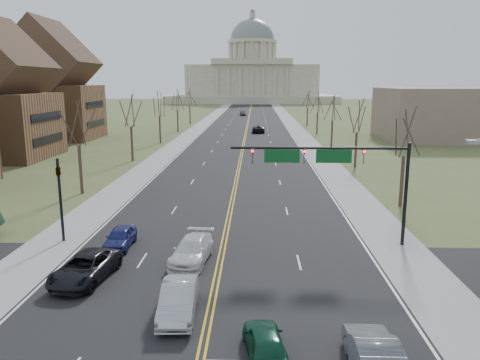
# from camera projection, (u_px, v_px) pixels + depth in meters

# --- Properties ---
(ground) EXTENTS (600.00, 600.00, 0.00)m
(ground) POSITION_uv_depth(u_px,v_px,m) (202.00, 350.00, 19.91)
(ground) COLOR #4E592C
(ground) RESTS_ON ground
(road) EXTENTS (20.00, 380.00, 0.01)m
(road) POSITION_uv_depth(u_px,v_px,m) (248.00, 124.00, 127.49)
(road) COLOR black
(road) RESTS_ON ground
(cross_road) EXTENTS (120.00, 14.00, 0.01)m
(cross_road) POSITION_uv_depth(u_px,v_px,m) (215.00, 289.00, 25.78)
(cross_road) COLOR black
(cross_road) RESTS_ON ground
(sidewalk_left) EXTENTS (4.00, 380.00, 0.03)m
(sidewalk_left) POSITION_uv_depth(u_px,v_px,m) (204.00, 123.00, 127.88)
(sidewalk_left) COLOR gray
(sidewalk_left) RESTS_ON ground
(sidewalk_right) EXTENTS (4.00, 380.00, 0.03)m
(sidewalk_right) POSITION_uv_depth(u_px,v_px,m) (292.00, 124.00, 127.09)
(sidewalk_right) COLOR gray
(sidewalk_right) RESTS_ON ground
(center_line) EXTENTS (0.42, 380.00, 0.01)m
(center_line) POSITION_uv_depth(u_px,v_px,m) (248.00, 124.00, 127.49)
(center_line) COLOR gold
(center_line) RESTS_ON road
(edge_line_left) EXTENTS (0.15, 380.00, 0.01)m
(edge_line_left) POSITION_uv_depth(u_px,v_px,m) (212.00, 123.00, 127.81)
(edge_line_left) COLOR silver
(edge_line_left) RESTS_ON road
(edge_line_right) EXTENTS (0.15, 380.00, 0.01)m
(edge_line_right) POSITION_uv_depth(u_px,v_px,m) (284.00, 124.00, 127.17)
(edge_line_right) COLOR silver
(edge_line_right) RESTS_ON road
(capitol) EXTENTS (90.00, 60.00, 50.00)m
(capitol) POSITION_uv_depth(u_px,v_px,m) (252.00, 76.00, 261.40)
(capitol) COLOR beige
(capitol) RESTS_ON ground
(signal_mast) EXTENTS (12.12, 0.44, 7.20)m
(signal_mast) POSITION_uv_depth(u_px,v_px,m) (333.00, 163.00, 31.68)
(signal_mast) COLOR black
(signal_mast) RESTS_ON ground
(signal_left) EXTENTS (0.32, 0.36, 6.00)m
(signal_left) POSITION_uv_depth(u_px,v_px,m) (60.00, 191.00, 32.73)
(signal_left) COLOR black
(signal_left) RESTS_ON ground
(tree_r_0) EXTENTS (3.74, 3.74, 8.50)m
(tree_r_0) POSITION_uv_depth(u_px,v_px,m) (405.00, 135.00, 41.52)
(tree_r_0) COLOR #3C2E23
(tree_r_0) RESTS_ON ground
(tree_l_0) EXTENTS (3.96, 3.96, 9.00)m
(tree_l_0) POSITION_uv_depth(u_px,v_px,m) (77.00, 125.00, 46.37)
(tree_l_0) COLOR #3C2E23
(tree_l_0) RESTS_ON ground
(tree_r_1) EXTENTS (3.74, 3.74, 8.50)m
(tree_r_1) POSITION_uv_depth(u_px,v_px,m) (357.00, 118.00, 61.08)
(tree_r_1) COLOR #3C2E23
(tree_r_1) RESTS_ON ground
(tree_l_1) EXTENTS (3.96, 3.96, 9.00)m
(tree_l_1) POSITION_uv_depth(u_px,v_px,m) (130.00, 112.00, 65.93)
(tree_l_1) COLOR #3C2E23
(tree_l_1) RESTS_ON ground
(tree_r_2) EXTENTS (3.74, 3.74, 8.50)m
(tree_r_2) POSITION_uv_depth(u_px,v_px,m) (333.00, 109.00, 80.64)
(tree_r_2) COLOR #3C2E23
(tree_r_2) RESTS_ON ground
(tree_l_2) EXTENTS (3.96, 3.96, 9.00)m
(tree_l_2) POSITION_uv_depth(u_px,v_px,m) (159.00, 105.00, 85.49)
(tree_l_2) COLOR #3C2E23
(tree_l_2) RESTS_ON ground
(tree_r_3) EXTENTS (3.74, 3.74, 8.50)m
(tree_r_3) POSITION_uv_depth(u_px,v_px,m) (318.00, 104.00, 100.20)
(tree_r_3) COLOR #3C2E23
(tree_r_3) RESTS_ON ground
(tree_l_3) EXTENTS (3.96, 3.96, 9.00)m
(tree_l_3) POSITION_uv_depth(u_px,v_px,m) (177.00, 101.00, 105.05)
(tree_l_3) COLOR #3C2E23
(tree_l_3) RESTS_ON ground
(tree_r_4) EXTENTS (3.74, 3.74, 8.50)m
(tree_r_4) POSITION_uv_depth(u_px,v_px,m) (308.00, 100.00, 119.76)
(tree_r_4) COLOR #3C2E23
(tree_r_4) RESTS_ON ground
(tree_l_4) EXTENTS (3.96, 3.96, 9.00)m
(tree_l_4) POSITION_uv_depth(u_px,v_px,m) (190.00, 98.00, 124.61)
(tree_l_4) COLOR #3C2E23
(tree_l_4) RESTS_ON ground
(bldg_left_far) EXTENTS (17.10, 14.28, 23.25)m
(bldg_left_far) POSITION_uv_depth(u_px,v_px,m) (51.00, 90.00, 91.56)
(bldg_left_far) COLOR brown
(bldg_left_far) RESTS_ON ground
(bldg_right_mass) EXTENTS (25.00, 20.00, 10.00)m
(bldg_right_mass) POSITION_uv_depth(u_px,v_px,m) (448.00, 114.00, 91.89)
(bldg_right_mass) COLOR #735D52
(bldg_right_mass) RESTS_ON ground
(car_nb_inner_lead) EXTENTS (2.09, 4.12, 1.35)m
(car_nb_inner_lead) POSITION_uv_depth(u_px,v_px,m) (265.00, 342.00, 19.23)
(car_nb_inner_lead) COLOR #0E3F29
(car_nb_inner_lead) RESTS_ON road
(car_nb_outer_lead) EXTENTS (1.78, 4.97, 1.63)m
(car_nb_outer_lead) POSITION_uv_depth(u_px,v_px,m) (375.00, 356.00, 17.99)
(car_nb_outer_lead) COLOR #565A5F
(car_nb_outer_lead) RESTS_ON road
(car_sb_inner_lead) EXTENTS (1.90, 4.80, 1.55)m
(car_sb_inner_lead) POSITION_uv_depth(u_px,v_px,m) (178.00, 300.00, 22.75)
(car_sb_inner_lead) COLOR #A1A4A9
(car_sb_inner_lead) RESTS_ON road
(car_sb_outer_lead) EXTENTS (3.19, 5.72, 1.51)m
(car_sb_outer_lead) POSITION_uv_depth(u_px,v_px,m) (85.00, 268.00, 26.71)
(car_sb_outer_lead) COLOR black
(car_sb_outer_lead) RESTS_ON road
(car_sb_inner_second) EXTENTS (2.67, 5.38, 1.50)m
(car_sb_inner_second) POSITION_uv_depth(u_px,v_px,m) (192.00, 250.00, 29.51)
(car_sb_inner_second) COLOR silver
(car_sb_inner_second) RESTS_ON road
(car_sb_outer_second) EXTENTS (1.65, 4.09, 1.39)m
(car_sb_outer_second) POSITION_uv_depth(u_px,v_px,m) (120.00, 237.00, 32.09)
(car_sb_outer_second) COLOR navy
(car_sb_outer_second) RESTS_ON road
(car_far_nb) EXTENTS (2.71, 5.86, 1.63)m
(car_far_nb) POSITION_uv_depth(u_px,v_px,m) (258.00, 129.00, 104.81)
(car_far_nb) COLOR black
(car_far_nb) RESTS_ON road
(car_far_sb) EXTENTS (2.51, 5.11, 1.68)m
(car_far_sb) POSITION_uv_depth(u_px,v_px,m) (243.00, 113.00, 157.64)
(car_far_sb) COLOR #51545A
(car_far_sb) RESTS_ON road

